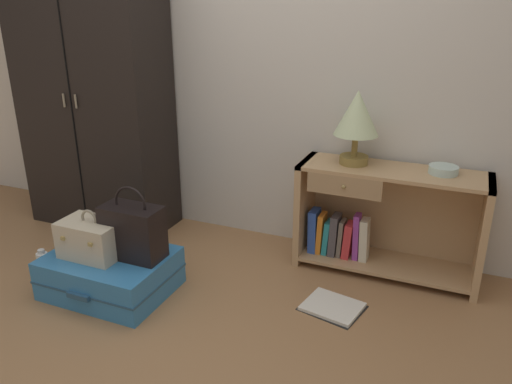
{
  "coord_description": "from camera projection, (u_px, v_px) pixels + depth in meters",
  "views": [
    {
      "loc": [
        1.23,
        -1.59,
        1.58
      ],
      "look_at": [
        0.18,
        0.87,
        0.55
      ],
      "focal_mm": 35.24,
      "sensor_mm": 36.0,
      "label": 1
    }
  ],
  "objects": [
    {
      "name": "handbag",
      "position": [
        133.0,
        231.0,
        2.77
      ],
      "size": [
        0.34,
        0.18,
        0.42
      ],
      "color": "black",
      "rests_on": "suitcase_large"
    },
    {
      "name": "bookshelf",
      "position": [
        379.0,
        220.0,
        3.05
      ],
      "size": [
        1.09,
        0.36,
        0.66
      ],
      "color": "tan",
      "rests_on": "ground_plane"
    },
    {
      "name": "train_case",
      "position": [
        92.0,
        238.0,
        2.79
      ],
      "size": [
        0.34,
        0.23,
        0.28
      ],
      "color": "beige",
      "rests_on": "suitcase_large"
    },
    {
      "name": "table_lamp",
      "position": [
        357.0,
        117.0,
        2.9
      ],
      "size": [
        0.26,
        0.26,
        0.44
      ],
      "color": "olive",
      "rests_on": "bookshelf"
    },
    {
      "name": "bowl",
      "position": [
        443.0,
        170.0,
        2.82
      ],
      "size": [
        0.16,
        0.16,
        0.04
      ],
      "primitive_type": "cylinder",
      "color": "silver",
      "rests_on": "bookshelf"
    },
    {
      "name": "bottle",
      "position": [
        43.0,
        263.0,
        3.06
      ],
      "size": [
        0.07,
        0.07,
        0.17
      ],
      "color": "white",
      "rests_on": "ground_plane"
    },
    {
      "name": "back_wall",
      "position": [
        268.0,
        46.0,
        3.21
      ],
      "size": [
        6.4,
        0.1,
        2.6
      ],
      "primitive_type": "cube",
      "color": "beige",
      "rests_on": "ground_plane"
    },
    {
      "name": "open_book_on_floor",
      "position": [
        332.0,
        307.0,
        2.74
      ],
      "size": [
        0.37,
        0.33,
        0.02
      ],
      "color": "white",
      "rests_on": "ground_plane"
    },
    {
      "name": "ground_plane",
      "position": [
        149.0,
        355.0,
        2.38
      ],
      "size": [
        9.0,
        9.0,
        0.0
      ],
      "primitive_type": "plane",
      "color": "#9E7047"
    },
    {
      "name": "wardrobe",
      "position": [
        94.0,
        95.0,
        3.51
      ],
      "size": [
        1.05,
        0.47,
        1.91
      ],
      "color": "black",
      "rests_on": "ground_plane"
    },
    {
      "name": "suitcase_large",
      "position": [
        111.0,
        273.0,
        2.88
      ],
      "size": [
        0.69,
        0.54,
        0.23
      ],
      "color": "teal",
      "rests_on": "ground_plane"
    }
  ]
}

